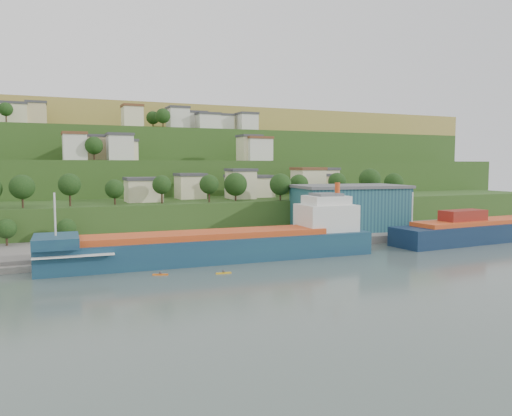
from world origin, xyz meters
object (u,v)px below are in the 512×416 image
kayak_orange (160,274)px  cargo_ship_far (498,230)px  cargo_ship_near (225,246)px  warehouse (349,207)px

kayak_orange → cargo_ship_far: bearing=24.6°
cargo_ship_near → warehouse: size_ratio=2.17×
cargo_ship_far → warehouse: 40.73m
kayak_orange → warehouse: bearing=45.8°
cargo_ship_far → kayak_orange: (-95.01, -7.00, -2.51)m
cargo_ship_near → warehouse: bearing=25.9°
warehouse → kayak_orange: 68.31m
warehouse → cargo_ship_far: bearing=-25.8°
cargo_ship_near → kayak_orange: cargo_ship_near is taller
cargo_ship_near → kayak_orange: size_ratio=25.15×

